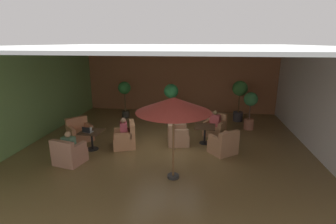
{
  "coord_description": "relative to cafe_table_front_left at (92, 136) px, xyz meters",
  "views": [
    {
      "loc": [
        1.22,
        -8.26,
        3.63
      ],
      "look_at": [
        0.0,
        0.51,
        1.17
      ],
      "focal_mm": 27.06,
      "sensor_mm": 36.0,
      "label": 1
    }
  ],
  "objects": [
    {
      "name": "ground_plane",
      "position": [
        2.52,
        0.51,
        -0.52
      ],
      "size": [
        10.09,
        10.15,
        0.02
      ],
      "primitive_type": "cube",
      "color": "brown"
    },
    {
      "name": "wall_back_brick",
      "position": [
        2.52,
        5.54,
        1.22
      ],
      "size": [
        10.09,
        0.08,
        3.46
      ],
      "primitive_type": "cube",
      "color": "#935837",
      "rests_on": "ground_plane"
    },
    {
      "name": "wall_left_accent",
      "position": [
        -2.48,
        0.51,
        1.22
      ],
      "size": [
        0.08,
        10.15,
        3.46
      ],
      "primitive_type": "cube",
      "color": "#719A53",
      "rests_on": "ground_plane"
    },
    {
      "name": "wall_right_plain",
      "position": [
        7.53,
        0.51,
        1.22
      ],
      "size": [
        0.08,
        10.15,
        3.46
      ],
      "primitive_type": "cube",
      "color": "silver",
      "rests_on": "ground_plane"
    },
    {
      "name": "ceiling_slab",
      "position": [
        2.52,
        0.51,
        2.98
      ],
      "size": [
        10.09,
        10.15,
        0.06
      ],
      "primitive_type": "cube",
      "color": "silver",
      "rests_on": "wall_back_brick"
    },
    {
      "name": "cafe_table_front_left",
      "position": [
        0.0,
        0.0,
        0.0
      ],
      "size": [
        0.75,
        0.75,
        0.67
      ],
      "color": "black",
      "rests_on": "ground_plane"
    },
    {
      "name": "armchair_front_left_north",
      "position": [
        -0.85,
        0.78,
        -0.21
      ],
      "size": [
        1.1,
        1.1,
        0.85
      ],
      "color": "#BE7853",
      "rests_on": "ground_plane"
    },
    {
      "name": "armchair_front_left_east",
      "position": [
        -0.25,
        -1.11,
        -0.2
      ],
      "size": [
        0.94,
        0.9,
        0.83
      ],
      "color": "tan",
      "rests_on": "ground_plane"
    },
    {
      "name": "armchair_front_left_south",
      "position": [
        1.08,
        0.37,
        -0.18
      ],
      "size": [
        0.97,
        0.98,
        0.91
      ],
      "color": "tan",
      "rests_on": "ground_plane"
    },
    {
      "name": "cafe_table_front_right",
      "position": [
        3.88,
        1.09,
        0.01
      ],
      "size": [
        0.78,
        0.78,
        0.67
      ],
      "color": "black",
      "rests_on": "ground_plane"
    },
    {
      "name": "armchair_front_right_north",
      "position": [
        2.88,
        0.9,
        -0.19
      ],
      "size": [
        0.88,
        0.91,
        0.83
      ],
      "color": "tan",
      "rests_on": "ground_plane"
    },
    {
      "name": "armchair_front_right_east",
      "position": [
        4.51,
        0.29,
        -0.2
      ],
      "size": [
        1.05,
        1.04,
        0.84
      ],
      "color": "#AF7A57",
      "rests_on": "ground_plane"
    },
    {
      "name": "armchair_front_right_south",
      "position": [
        4.29,
        2.04,
        -0.2
      ],
      "size": [
        0.97,
        0.96,
        0.86
      ],
      "color": "#B37E55",
      "rests_on": "ground_plane"
    },
    {
      "name": "patio_umbrella_tall_red",
      "position": [
        3.02,
        -1.52,
        1.55
      ],
      "size": [
        1.97,
        1.97,
        2.27
      ],
      "color": "#2D2D2D",
      "rests_on": "ground_plane"
    },
    {
      "name": "potted_tree_left_corner",
      "position": [
        -0.03,
        3.98,
        0.76
      ],
      "size": [
        0.61,
        0.61,
        1.79
      ],
      "color": "#3A352E",
      "rests_on": "ground_plane"
    },
    {
      "name": "potted_tree_mid_left",
      "position": [
        2.34,
        3.33,
        0.73
      ],
      "size": [
        0.64,
        0.64,
        1.83
      ],
      "color": "#3F3134",
      "rests_on": "ground_plane"
    },
    {
      "name": "potted_tree_mid_right",
      "position": [
        5.45,
        4.12,
        0.77
      ],
      "size": [
        0.7,
        0.7,
        1.91
      ],
      "color": "#342F33",
      "rests_on": "ground_plane"
    },
    {
      "name": "potted_tree_right_corner",
      "position": [
        5.76,
        2.97,
        0.5
      ],
      "size": [
        0.58,
        0.58,
        1.61
      ],
      "color": "#A56149",
      "rests_on": "ground_plane"
    },
    {
      "name": "patron_blue_shirt",
      "position": [
        -0.24,
        -1.07,
        0.18
      ],
      "size": [
        0.42,
        0.31,
        0.6
      ],
      "color": "#53785C",
      "rests_on": "ground_plane"
    },
    {
      "name": "patron_by_window",
      "position": [
        4.27,
        1.99,
        0.16
      ],
      "size": [
        0.43,
        0.34,
        0.63
      ],
      "color": "#B5474B",
      "rests_on": "ground_plane"
    },
    {
      "name": "patron_with_friend",
      "position": [
        1.04,
        0.36,
        0.21
      ],
      "size": [
        0.34,
        0.41,
        0.66
      ],
      "color": "#B04350",
      "rests_on": "ground_plane"
    },
    {
      "name": "iced_drink_cup",
      "position": [
        -0.05,
        0.08,
        0.21
      ],
      "size": [
        0.08,
        0.08,
        0.11
      ],
      "primitive_type": "cylinder",
      "color": "silver",
      "rests_on": "cafe_table_front_left"
    },
    {
      "name": "open_laptop",
      "position": [
        -0.08,
        -0.12,
        0.21
      ],
      "size": [
        0.35,
        0.28,
        0.2
      ],
      "color": "#9EA0A5",
      "rests_on": "cafe_table_front_left"
    }
  ]
}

